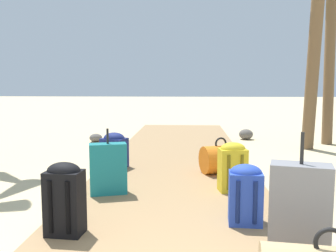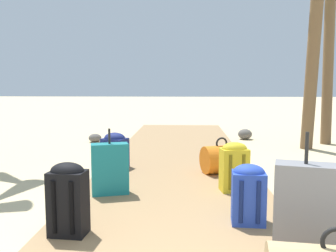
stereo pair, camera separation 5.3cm
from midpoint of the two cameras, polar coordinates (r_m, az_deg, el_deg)
The scene contains 11 objects.
ground_plane at distance 4.89m, azimuth 0.91°, elevation -8.38°, with size 60.00×60.00×0.00m, color #D1BA8C.
boardwalk at distance 5.81m, azimuth 1.20°, elevation -5.56°, with size 2.12×9.61×0.08m, color #9E7A51.
suitcase_teal at distance 4.04m, azimuth -9.27°, elevation -6.50°, with size 0.42×0.28×0.71m.
suitcase_grey at distance 2.67m, azimuth 19.57°, elevation -12.40°, with size 0.43×0.30×0.87m.
backpack_navy at distance 5.28m, azimuth -8.45°, elevation -3.53°, with size 0.39×0.35×0.50m.
duffel_bag_orange at distance 4.97m, azimuth 7.88°, elevation -5.06°, with size 0.58×0.51×0.48m.
backpack_blue at distance 3.24m, azimuth 11.78°, elevation -9.95°, with size 0.29×0.26×0.51m.
backpack_black at distance 3.04m, azimuth -15.58°, elevation -10.46°, with size 0.30×0.24×0.58m.
backpack_yellow at distance 4.15m, azimuth 9.76°, elevation -5.99°, with size 0.32×0.26×0.54m.
rock_right_mid at distance 8.56m, azimuth 11.55°, elevation -1.24°, with size 0.31×0.32×0.23m, color #5B5651.
rock_left_far at distance 8.17m, azimuth -11.31°, elevation -1.80°, with size 0.27×0.27×0.18m, color #5B5651.
Camera 2 is at (0.11, -0.88, 1.26)m, focal length 39.76 mm.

